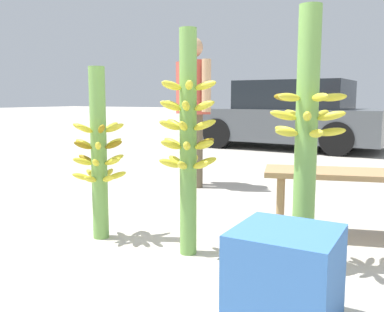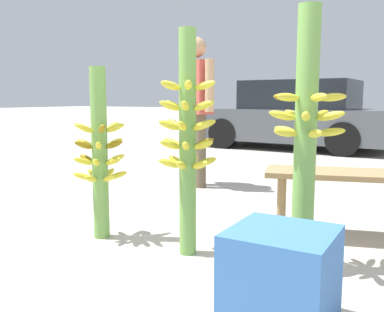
{
  "view_description": "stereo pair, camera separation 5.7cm",
  "coord_description": "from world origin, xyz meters",
  "px_view_note": "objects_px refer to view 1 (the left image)",
  "views": [
    {
      "loc": [
        1.34,
        -2.05,
        1.04
      ],
      "look_at": [
        -0.09,
        0.53,
        0.64
      ],
      "focal_mm": 40.0,
      "sensor_mm": 36.0,
      "label": 1
    },
    {
      "loc": [
        1.39,
        -2.02,
        1.04
      ],
      "look_at": [
        -0.09,
        0.53,
        0.64
      ],
      "focal_mm": 40.0,
      "sensor_mm": 36.0,
      "label": 2
    }
  ],
  "objects_px": {
    "banana_stalk_center": "(188,138)",
    "banana_stalk_left": "(99,154)",
    "banana_stalk_right": "(306,137)",
    "parked_car": "(289,116)",
    "vendor_person": "(193,98)",
    "market_bench": "(357,182)",
    "produce_crate": "(285,278)"
  },
  "relations": [
    {
      "from": "produce_crate",
      "to": "vendor_person",
      "type": "bearing_deg",
      "value": 126.65
    },
    {
      "from": "market_bench",
      "to": "parked_car",
      "type": "relative_size",
      "value": 0.35
    },
    {
      "from": "vendor_person",
      "to": "parked_car",
      "type": "xyz_separation_m",
      "value": [
        -0.16,
        4.42,
        -0.37
      ]
    },
    {
      "from": "banana_stalk_left",
      "to": "vendor_person",
      "type": "bearing_deg",
      "value": 99.2
    },
    {
      "from": "banana_stalk_center",
      "to": "banana_stalk_left",
      "type": "bearing_deg",
      "value": -177.48
    },
    {
      "from": "banana_stalk_left",
      "to": "parked_car",
      "type": "relative_size",
      "value": 0.32
    },
    {
      "from": "banana_stalk_center",
      "to": "produce_crate",
      "type": "distance_m",
      "value": 1.17
    },
    {
      "from": "banana_stalk_left",
      "to": "market_bench",
      "type": "distance_m",
      "value": 1.91
    },
    {
      "from": "banana_stalk_left",
      "to": "banana_stalk_center",
      "type": "distance_m",
      "value": 0.75
    },
    {
      "from": "parked_car",
      "to": "produce_crate",
      "type": "relative_size",
      "value": 8.69
    },
    {
      "from": "banana_stalk_center",
      "to": "market_bench",
      "type": "relative_size",
      "value": 1.06
    },
    {
      "from": "vendor_person",
      "to": "banana_stalk_right",
      "type": "bearing_deg",
      "value": 162.47
    },
    {
      "from": "banana_stalk_left",
      "to": "market_bench",
      "type": "bearing_deg",
      "value": 28.61
    },
    {
      "from": "banana_stalk_right",
      "to": "parked_car",
      "type": "distance_m",
      "value": 6.57
    },
    {
      "from": "banana_stalk_right",
      "to": "parked_car",
      "type": "height_order",
      "value": "banana_stalk_right"
    },
    {
      "from": "vendor_person",
      "to": "market_bench",
      "type": "distance_m",
      "value": 2.36
    },
    {
      "from": "banana_stalk_left",
      "to": "banana_stalk_right",
      "type": "relative_size",
      "value": 0.8
    },
    {
      "from": "banana_stalk_right",
      "to": "banana_stalk_left",
      "type": "bearing_deg",
      "value": -173.51
    },
    {
      "from": "banana_stalk_left",
      "to": "parked_car",
      "type": "distance_m",
      "value": 6.45
    },
    {
      "from": "vendor_person",
      "to": "market_bench",
      "type": "xyz_separation_m",
      "value": [
        1.99,
        -1.1,
        -0.61
      ]
    },
    {
      "from": "banana_stalk_left",
      "to": "banana_stalk_right",
      "type": "bearing_deg",
      "value": 6.49
    },
    {
      "from": "banana_stalk_right",
      "to": "produce_crate",
      "type": "bearing_deg",
      "value": -81.35
    },
    {
      "from": "market_bench",
      "to": "banana_stalk_center",
      "type": "bearing_deg",
      "value": -153.36
    },
    {
      "from": "parked_car",
      "to": "banana_stalk_right",
      "type": "bearing_deg",
      "value": -161.23
    },
    {
      "from": "banana_stalk_right",
      "to": "produce_crate",
      "type": "height_order",
      "value": "banana_stalk_right"
    },
    {
      "from": "banana_stalk_right",
      "to": "vendor_person",
      "type": "relative_size",
      "value": 0.91
    },
    {
      "from": "banana_stalk_left",
      "to": "vendor_person",
      "type": "distance_m",
      "value": 2.07
    },
    {
      "from": "banana_stalk_left",
      "to": "banana_stalk_center",
      "type": "height_order",
      "value": "banana_stalk_center"
    },
    {
      "from": "banana_stalk_left",
      "to": "banana_stalk_center",
      "type": "xyz_separation_m",
      "value": [
        0.74,
        0.03,
        0.15
      ]
    },
    {
      "from": "banana_stalk_right",
      "to": "vendor_person",
      "type": "distance_m",
      "value": 2.58
    },
    {
      "from": "market_bench",
      "to": "produce_crate",
      "type": "distance_m",
      "value": 1.48
    },
    {
      "from": "banana_stalk_left",
      "to": "market_bench",
      "type": "relative_size",
      "value": 0.91
    }
  ]
}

